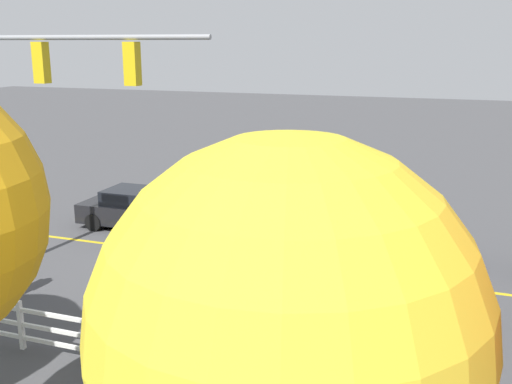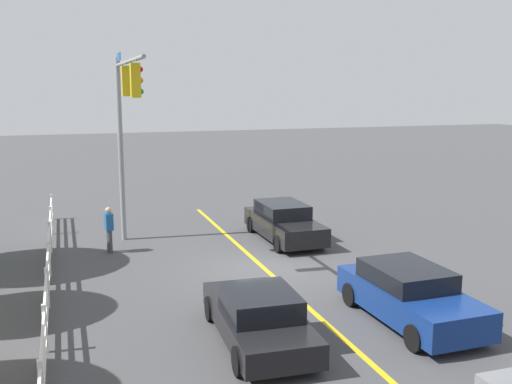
{
  "view_description": "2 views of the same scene",
  "coord_description": "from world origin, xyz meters",
  "px_view_note": "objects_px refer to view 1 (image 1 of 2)",
  "views": [
    {
      "loc": [
        -7.62,
        16.43,
        6.64
      ],
      "look_at": [
        -2.3,
        1.47,
        2.66
      ],
      "focal_mm": 41.91,
      "sensor_mm": 36.0,
      "label": 1
    },
    {
      "loc": [
        -18.01,
        6.19,
        6.02
      ],
      "look_at": [
        -2.14,
        0.98,
        3.01
      ],
      "focal_mm": 41.63,
      "sensor_mm": 36.0,
      "label": 2
    }
  ],
  "objects_px": {
    "car_2": "(143,210)",
    "car_4": "(385,234)",
    "car_3": "(363,283)",
    "pedestrian": "(5,266)",
    "tree_1": "(287,331)"
  },
  "relations": [
    {
      "from": "car_3",
      "to": "car_4",
      "type": "distance_m",
      "value": 4.1
    },
    {
      "from": "car_2",
      "to": "car_4",
      "type": "bearing_deg",
      "value": 0.49
    },
    {
      "from": "car_4",
      "to": "tree_1",
      "type": "relative_size",
      "value": 0.77
    },
    {
      "from": "car_2",
      "to": "car_4",
      "type": "xyz_separation_m",
      "value": [
        -8.75,
        -0.14,
        0.0
      ]
    },
    {
      "from": "pedestrian",
      "to": "car_4",
      "type": "bearing_deg",
      "value": -60.68
    },
    {
      "from": "car_2",
      "to": "car_3",
      "type": "height_order",
      "value": "car_2"
    },
    {
      "from": "car_4",
      "to": "pedestrian",
      "type": "relative_size",
      "value": 2.68
    },
    {
      "from": "car_3",
      "to": "car_4",
      "type": "relative_size",
      "value": 1.02
    },
    {
      "from": "car_3",
      "to": "pedestrian",
      "type": "xyz_separation_m",
      "value": [
        8.99,
        2.73,
        0.3
      ]
    },
    {
      "from": "car_4",
      "to": "pedestrian",
      "type": "height_order",
      "value": "pedestrian"
    },
    {
      "from": "car_2",
      "to": "pedestrian",
      "type": "relative_size",
      "value": 2.82
    },
    {
      "from": "car_3",
      "to": "tree_1",
      "type": "xyz_separation_m",
      "value": [
        -0.74,
        9.45,
        3.35
      ]
    },
    {
      "from": "car_2",
      "to": "car_4",
      "type": "height_order",
      "value": "car_2"
    },
    {
      "from": "car_4",
      "to": "tree_1",
      "type": "xyz_separation_m",
      "value": [
        -0.73,
        13.54,
        3.27
      ]
    },
    {
      "from": "car_2",
      "to": "car_4",
      "type": "relative_size",
      "value": 1.05
    }
  ]
}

